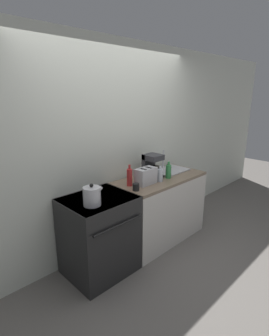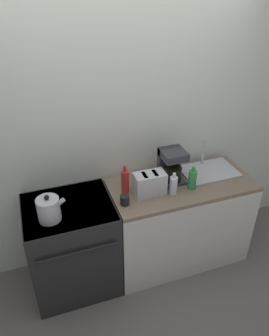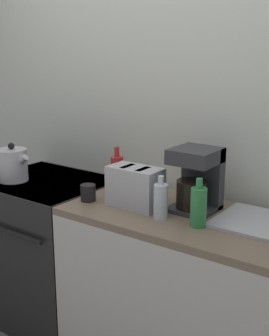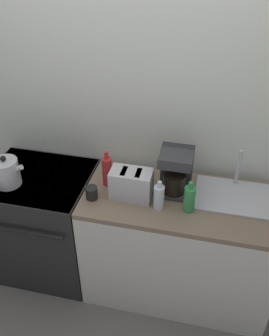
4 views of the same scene
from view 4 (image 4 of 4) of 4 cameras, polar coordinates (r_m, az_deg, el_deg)
ground_plane at (r=2.99m, az=-4.26°, el=-20.38°), size 12.00×12.00×0.00m
wall_back at (r=2.60m, az=-1.24°, el=8.84°), size 8.00×0.05×2.60m
stove at (r=2.98m, az=-13.43°, el=-8.03°), size 0.73×0.66×0.90m
counter_block at (r=2.77m, az=6.67°, el=-11.79°), size 1.30×0.61×0.90m
kettle at (r=2.64m, az=-18.91°, el=-0.63°), size 0.22×0.17×0.23m
toaster at (r=2.39m, az=-0.51°, el=-2.48°), size 0.27×0.15×0.20m
coffee_maker at (r=2.43m, az=6.31°, el=-0.25°), size 0.21×0.22×0.31m
sink_tray at (r=2.53m, az=15.04°, el=-4.06°), size 0.51×0.36×0.28m
bottle_red at (r=2.50m, az=-4.19°, el=-0.42°), size 0.07×0.07×0.26m
bottle_clear at (r=2.32m, az=3.74°, el=-4.41°), size 0.07×0.07×0.20m
bottle_green at (r=2.32m, az=8.37°, el=-4.65°), size 0.07×0.07×0.22m
cup_black at (r=2.43m, az=-6.54°, el=-3.77°), size 0.08×0.08×0.09m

